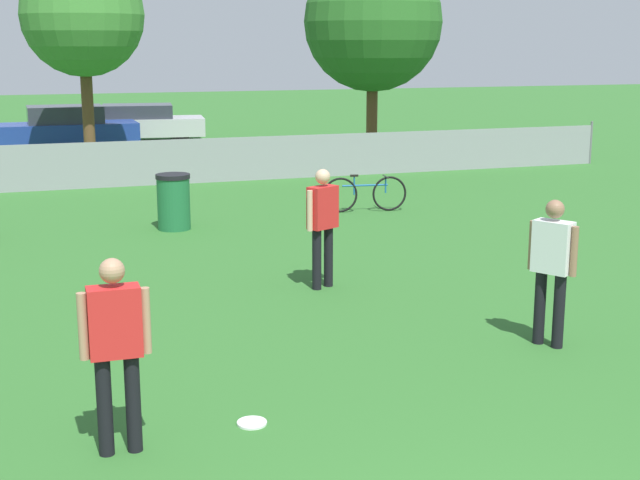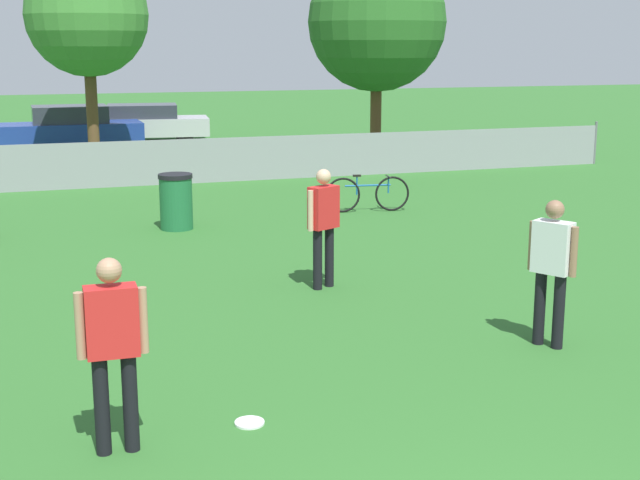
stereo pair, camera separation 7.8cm
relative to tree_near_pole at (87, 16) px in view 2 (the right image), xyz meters
name	(u,v)px [view 2 (the right image)]	position (x,y,z in m)	size (l,w,h in m)	color
fence_backline	(138,163)	(0.73, -3.75, -3.57)	(26.00, 0.07, 1.21)	gray
tree_near_pole	(87,16)	(0.00, 0.00, 0.00)	(3.31, 3.31, 5.80)	brown
tree_far_right	(377,22)	(7.82, -1.51, -0.15)	(3.90, 3.90, 5.93)	brown
player_receiver_white	(552,262)	(3.72, -17.07, -3.13)	(0.41, 0.52, 1.70)	black
player_defender_red	(324,219)	(2.07, -13.90, -3.13)	(0.53, 0.39, 1.70)	black
player_thrower_red	(113,341)	(-1.24, -18.29, -3.13)	(0.59, 0.22, 1.70)	black
frisbee_disc	(250,423)	(-0.04, -18.09, -4.11)	(0.28, 0.28, 0.03)	white
bicycle_sideline	(368,194)	(4.79, -8.66, -3.75)	(1.74, 0.44, 0.77)	black
trash_bin	(176,201)	(0.77, -9.17, -3.60)	(0.63, 0.63, 1.04)	#1E6638
parked_car_blue	(71,130)	(-0.42, 3.94, -3.41)	(4.43, 1.79, 1.47)	black
parked_car_silver	(143,123)	(2.14, 6.30, -3.47)	(4.74, 2.35, 1.30)	black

